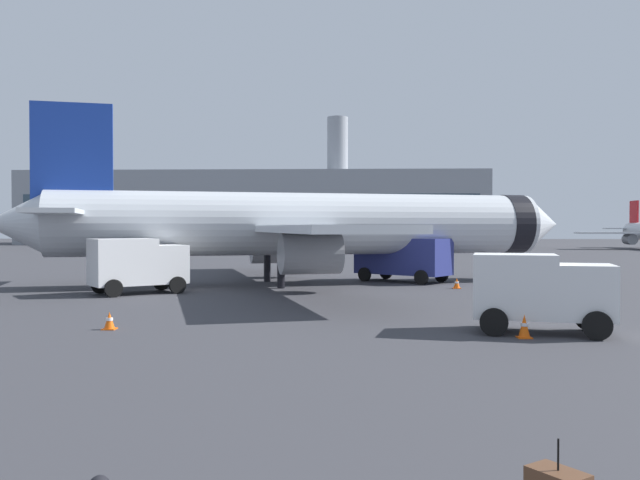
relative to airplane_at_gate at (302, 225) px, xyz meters
The scene contains 9 objects.
airplane_at_gate is the anchor object (origin of this frame).
service_truck 10.53m from the airplane_at_gate, 143.17° to the right, with size 5.17×4.62×2.90m.
fuel_truck 6.86m from the airplane_at_gate, 18.21° to the left, with size 6.24×5.53×3.20m.
cargo_van 20.71m from the airplane_at_gate, 63.97° to the right, with size 4.73×3.13×2.60m.
safety_cone_near 9.94m from the airplane_at_gate, 16.06° to the right, with size 0.44×0.44×0.60m.
safety_cone_mid 21.46m from the airplane_at_gate, 67.13° to the right, with size 0.44×0.44×0.74m.
safety_cone_far 19.36m from the airplane_at_gate, 106.51° to the right, with size 0.44×0.44×0.61m.
safety_cone_outer 17.41m from the airplane_at_gate, 55.94° to the right, with size 0.44×0.44×0.83m.
terminal_building 102.08m from the airplane_at_gate, 99.05° to the left, with size 95.00×23.27×26.93m.
Camera 1 is at (-0.03, -2.25, 3.48)m, focal length 37.21 mm.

